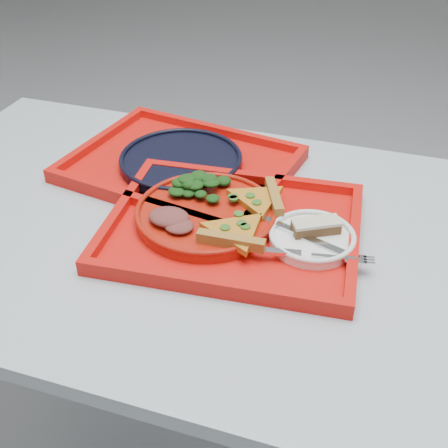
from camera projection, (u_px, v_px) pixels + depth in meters
The scene contains 13 objects.
table at pixel (272, 270), 1.06m from camera, with size 1.60×0.80×0.75m.
tray_main at pixel (233, 230), 1.02m from camera, with size 0.45×0.35×0.01m, color red.
tray_far at pixel (181, 167), 1.21m from camera, with size 0.45×0.35×0.01m, color red.
dinner_plate at pixel (206, 215), 1.04m from camera, with size 0.26×0.26×0.02m, color #A5180B.
side_plate at pixel (312, 240), 0.98m from camera, with size 0.15×0.15×0.01m, color white.
navy_plate at pixel (181, 162), 1.20m from camera, with size 0.26×0.26×0.02m, color black.
pizza_slice_a at pixel (236, 230), 0.97m from camera, with size 0.13×0.11×0.02m, color gold, non-canonical shape.
pizza_slice_b at pixel (257, 197), 1.05m from camera, with size 0.13×0.11×0.02m, color gold, non-canonical shape.
salad_heap at pixel (198, 182), 1.07m from camera, with size 0.09×0.08×0.04m, color black.
meat_portion at pixel (169, 217), 1.00m from camera, with size 0.07×0.06×0.02m, color brown.
dessert_bar at pixel (316, 226), 0.98m from camera, with size 0.09×0.07×0.02m.
knife at pixel (309, 238), 0.97m from camera, with size 0.18×0.02×0.01m, color silver.
fork at pixel (310, 255), 0.93m from camera, with size 0.18×0.02×0.01m, color silver.
Camera 1 is at (0.16, -0.79, 1.37)m, focal length 45.00 mm.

